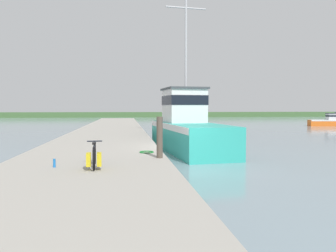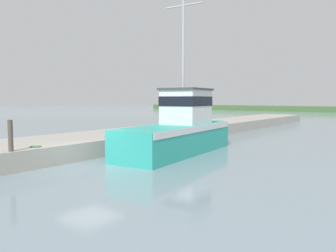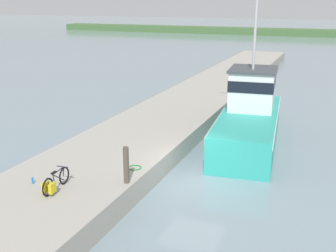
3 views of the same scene
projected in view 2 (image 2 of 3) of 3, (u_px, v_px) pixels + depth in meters
ground_plane at (89, 166)px, 15.65m from camera, size 320.00×320.00×0.00m
dock_pier at (43, 149)px, 17.98m from camera, size 5.16×80.00×0.94m
fishing_boat_main at (181, 129)px, 19.83m from camera, size 3.80×11.12×10.37m
mooring_post at (11, 136)px, 14.17m from camera, size 0.21×0.21×1.38m
hose_coil at (35, 147)px, 15.50m from camera, size 0.54×0.54×0.04m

